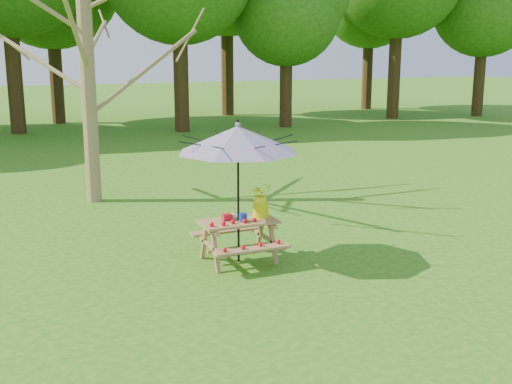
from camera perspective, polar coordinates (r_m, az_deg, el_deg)
name	(u,v)px	position (r m, az deg, el deg)	size (l,w,h in m)	color
picnic_table	(239,242)	(10.13, -1.56, -4.43)	(1.20, 1.32, 0.67)	#9E7047
patio_umbrella	(238,139)	(9.78, -1.62, 4.70)	(1.95, 1.95, 2.25)	black
produce_bins	(235,217)	(10.03, -1.91, -2.24)	(0.34, 0.39, 0.13)	red
tomatoes_row	(234,222)	(9.81, -1.99, -2.69)	(0.77, 0.13, 0.07)	red
flower_bucket	(261,199)	(10.16, 0.42, -0.59)	(0.39, 0.36, 0.57)	#DEE30B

